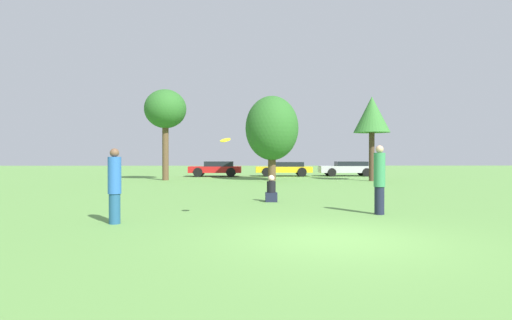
% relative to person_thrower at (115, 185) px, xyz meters
% --- Properties ---
extents(ground_plane, '(120.00, 120.00, 0.00)m').
position_rel_person_thrower_xyz_m(ground_plane, '(4.89, -1.89, -0.93)').
color(ground_plane, '#5B8E42').
extents(person_thrower, '(0.32, 0.32, 1.82)m').
position_rel_person_thrower_xyz_m(person_thrower, '(0.00, 0.00, 0.00)').
color(person_thrower, navy).
rests_on(person_thrower, ground).
extents(person_catcher, '(0.32, 0.32, 1.93)m').
position_rel_person_thrower_xyz_m(person_catcher, '(6.88, 1.51, 0.06)').
color(person_catcher, '#191E33').
rests_on(person_catcher, ground).
extents(frisbee, '(0.29, 0.27, 0.16)m').
position_rel_person_thrower_xyz_m(frisbee, '(2.63, 0.67, 1.12)').
color(frisbee, yellow).
extents(bystander_sitting, '(0.42, 0.35, 0.95)m').
position_rel_person_thrower_xyz_m(bystander_sitting, '(4.03, 4.81, -0.53)').
color(bystander_sitting, '#191E33').
rests_on(bystander_sitting, ground).
extents(tree_0, '(2.77, 2.77, 6.03)m').
position_rel_person_thrower_xyz_m(tree_0, '(-2.32, 18.11, 3.72)').
color(tree_0, brown).
rests_on(tree_0, ground).
extents(tree_1, '(3.49, 3.49, 5.56)m').
position_rel_person_thrower_xyz_m(tree_1, '(4.75, 17.75, 2.49)').
color(tree_1, brown).
rests_on(tree_1, ground).
extents(tree_2, '(2.32, 2.32, 5.45)m').
position_rel_person_thrower_xyz_m(tree_2, '(11.15, 17.01, 3.28)').
color(tree_2, '#473323').
rests_on(tree_2, ground).
extents(parked_car_red, '(4.07, 1.94, 1.18)m').
position_rel_person_thrower_xyz_m(parked_car_red, '(0.69, 23.01, -0.28)').
color(parked_car_red, red).
rests_on(parked_car_red, ground).
extents(parked_car_yellow, '(4.44, 1.91, 1.13)m').
position_rel_person_thrower_xyz_m(parked_car_yellow, '(6.07, 23.45, -0.30)').
color(parked_car_yellow, gold).
rests_on(parked_car_yellow, ground).
extents(parked_car_silver, '(4.39, 1.91, 1.16)m').
position_rel_person_thrower_xyz_m(parked_car_silver, '(11.15, 23.62, -0.29)').
color(parked_car_silver, '#B2B2B7').
rests_on(parked_car_silver, ground).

